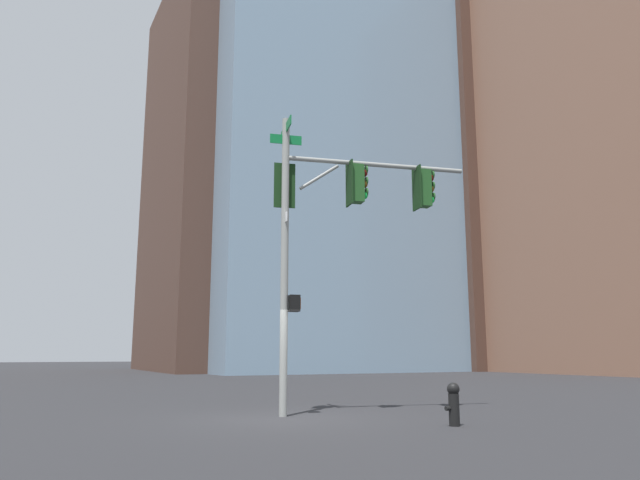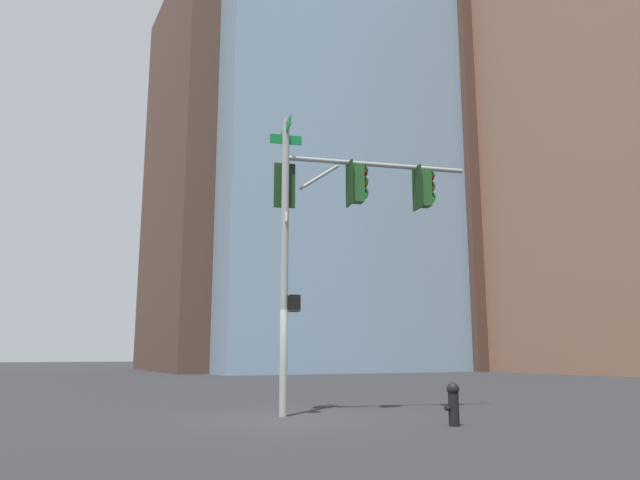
% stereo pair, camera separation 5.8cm
% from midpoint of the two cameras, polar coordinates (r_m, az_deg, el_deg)
% --- Properties ---
extents(ground_plane, '(200.00, 200.00, 0.00)m').
position_cam_midpoint_polar(ground_plane, '(14.42, -3.11, -16.39)').
color(ground_plane, '#262628').
extents(signal_pole_assembly, '(5.17, 1.75, 7.39)m').
position_cam_midpoint_polar(signal_pole_assembly, '(15.58, 1.38, 2.91)').
color(signal_pole_assembly, gray).
rests_on(signal_pole_assembly, ground_plane).
extents(fire_hydrant, '(0.34, 0.26, 0.87)m').
position_cam_midpoint_polar(fire_hydrant, '(13.20, 12.52, -14.64)').
color(fire_hydrant, black).
rests_on(fire_hydrant, ground_plane).
extents(building_brick_midblock, '(19.36, 17.71, 35.23)m').
position_cam_midpoint_polar(building_brick_midblock, '(58.01, -5.18, 5.65)').
color(building_brick_midblock, '#4C3328').
rests_on(building_brick_midblock, ground_plane).
extents(building_glass_tower, '(32.96, 28.42, 62.66)m').
position_cam_midpoint_polar(building_glass_tower, '(67.77, 2.04, 15.59)').
color(building_glass_tower, '#7A99B2').
rests_on(building_glass_tower, ground_plane).
extents(building_brick_farside, '(16.25, 19.01, 47.29)m').
position_cam_midpoint_polar(building_brick_farside, '(67.21, 13.70, 9.02)').
color(building_brick_farside, '#4C3328').
rests_on(building_brick_farside, ground_plane).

